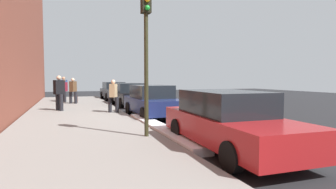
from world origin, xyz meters
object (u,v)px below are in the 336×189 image
Objects in this scene: parked_car_navy at (153,101)px; rolling_suitcase at (76,99)px; pedestrian_brown_coat at (73,90)px; pedestrian_tan_coat at (113,95)px; pedestrian_burgundy_coat at (64,90)px; parked_car_black at (129,94)px; parked_car_charcoal at (114,91)px; pedestrian_blue_coat at (64,88)px; pedestrian_black_coat at (59,92)px; traffic_light_pole at (146,37)px; parked_car_red at (228,121)px.

rolling_suitcase is at bearing -156.54° from parked_car_navy.
pedestrian_brown_coat reaches higher than pedestrian_tan_coat.
pedestrian_burgundy_coat is at bearing -142.85° from rolling_suitcase.
pedestrian_burgundy_coat is (-2.57, -4.14, 0.26)m from parked_car_black.
parked_car_charcoal is 2.87× the size of pedestrian_burgundy_coat.
parked_car_black is 4.88m from pedestrian_burgundy_coat.
pedestrian_burgundy_coat is 7.65m from pedestrian_tan_coat.
parked_car_charcoal is 11.62m from parked_car_navy.
parked_car_black is 5.90m from parked_car_navy.
parked_car_charcoal is at bearing 143.51° from pedestrian_brown_coat.
rolling_suitcase is (-6.29, -1.59, -0.61)m from pedestrian_tan_coat.
pedestrian_blue_coat is 1.12× the size of pedestrian_burgundy_coat.
pedestrian_burgundy_coat is 1.90× the size of rolling_suitcase.
pedestrian_black_coat is at bearing -1.45° from pedestrian_blue_coat.
traffic_light_pole reaches higher than pedestrian_blue_coat.
parked_car_red is 3.27m from traffic_light_pole.
pedestrian_blue_coat reaches higher than parked_car_red.
pedestrian_tan_coat is at bearing -125.51° from parked_car_navy.
pedestrian_brown_coat is at bearing 13.78° from pedestrian_blue_coat.
parked_car_navy is 2.32× the size of pedestrian_black_coat.
pedestrian_brown_coat is (-13.32, -3.46, 0.30)m from parked_car_red.
parked_car_charcoal is 9.63m from pedestrian_black_coat.
parked_car_charcoal is 2.57× the size of pedestrian_blue_coat.
pedestrian_brown_coat is at bearing 20.41° from pedestrian_burgundy_coat.
traffic_light_pole is (13.21, 2.35, 2.01)m from pedestrian_burgundy_coat.
parked_car_black is 2.79× the size of pedestrian_tan_coat.
pedestrian_tan_coat is (10.44, -1.71, 0.26)m from parked_car_charcoal.
pedestrian_tan_coat reaches higher than parked_car_navy.
pedestrian_burgundy_coat is (3.16, -4.04, 0.26)m from parked_car_charcoal.
parked_car_black is 5.05m from pedestrian_tan_coat.
parked_car_charcoal is 5.31m from rolling_suitcase.
parked_car_red is 2.99× the size of pedestrian_burgundy_coat.
traffic_light_pole is (4.74, -1.64, 2.27)m from parked_car_navy.
pedestrian_black_coat reaches higher than parked_car_red.
pedestrian_black_coat is (3.94, -0.76, 0.07)m from pedestrian_brown_coat.
parked_car_navy is at bearing -179.65° from parked_car_red.
pedestrian_brown_coat is at bearing -165.43° from parked_car_red.
traffic_light_pole is (7.73, 2.54, 1.90)m from pedestrian_black_coat.
pedestrian_blue_coat is (2.24, -4.07, 0.36)m from parked_car_charcoal.
parked_car_navy is 9.36m from pedestrian_burgundy_coat.
parked_car_navy is 8.15m from rolling_suitcase.
parked_car_charcoal is 1.03× the size of parked_car_black.
pedestrian_blue_coat is (-9.38, -4.03, 0.36)m from parked_car_navy.
pedestrian_brown_coat is 0.88m from rolling_suitcase.
parked_car_charcoal is 2.87× the size of pedestrian_tan_coat.
parked_car_black is 12.29m from parked_car_red.
pedestrian_black_coat is 2.15× the size of rolling_suitcase.
pedestrian_blue_coat reaches higher than parked_car_navy.
traffic_light_pole is at bearing 18.22° from pedestrian_black_coat.
pedestrian_black_coat reaches higher than pedestrian_blue_coat.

